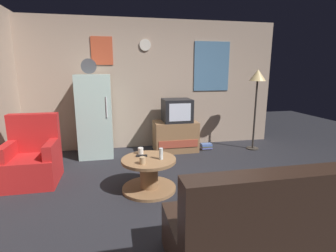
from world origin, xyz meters
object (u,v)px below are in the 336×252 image
remote_control (142,156)px  crt_tv (177,110)px  mug_ceramic_white (141,151)px  standing_lamp (257,81)px  tv_stand (175,136)px  couch (276,231)px  book_stack (206,147)px  armchair (33,159)px  mug_ceramic_tan (143,160)px  fridge (95,116)px  coffee_table (149,174)px  wine_glass (161,154)px

remote_control → crt_tv: bearing=67.3°
mug_ceramic_white → remote_control: (0.00, -0.11, -0.03)m
standing_lamp → crt_tv: bearing=172.1°
tv_stand → remote_control: size_ratio=5.60×
crt_tv → couch: crt_tv is taller
book_stack → standing_lamp: bearing=-8.3°
remote_control → armchair: size_ratio=0.16×
mug_ceramic_tan → armchair: armchair is taller
fridge → coffee_table: fridge is taller
wine_glass → book_stack: (1.21, 1.59, -0.45)m
tv_stand → mug_ceramic_tan: tv_stand is taller
armchair → wine_glass: bearing=-20.4°
coffee_table → couch: (0.82, -1.56, 0.09)m
couch → book_stack: bearing=80.1°
fridge → remote_control: (0.69, -1.52, -0.30)m
standing_lamp → wine_glass: 2.73m
standing_lamp → couch: standing_lamp is taller
armchair → couch: bearing=-41.9°
couch → wine_glass: bearing=113.9°
tv_stand → armchair: armchair is taller
book_stack → coffee_table: bearing=-131.7°
wine_glass → mug_ceramic_tan: (-0.25, -0.12, -0.03)m
armchair → book_stack: (2.95, 0.94, -0.28)m
mug_ceramic_tan → book_stack: bearing=49.4°
wine_glass → armchair: size_ratio=0.16×
fridge → wine_glass: bearing=-61.1°
crt_tv → standing_lamp: bearing=-7.9°
coffee_table → remote_control: size_ratio=4.80×
wine_glass → mug_ceramic_white: 0.36m
crt_tv → couch: 3.21m
couch → mug_ceramic_white: bearing=117.1°
couch → book_stack: size_ratio=7.79×
book_stack → crt_tv: bearing=172.8°
tv_stand → mug_ceramic_white: 1.63m
tv_stand → wine_glass: (-0.58, -1.66, 0.22)m
wine_glass → couch: 1.66m
standing_lamp → wine_glass: bearing=-146.1°
tv_stand → wine_glass: tv_stand is taller
crt_tv → armchair: crt_tv is taller
fridge → book_stack: bearing=-2.5°
mug_ceramic_tan → remote_control: 0.29m
armchair → mug_ceramic_tan: bearing=-27.5°
mug_ceramic_white → mug_ceramic_tan: 0.39m
mug_ceramic_white → book_stack: mug_ceramic_white is taller
standing_lamp → fridge: bearing=175.7°
fridge → couch: bearing=-63.4°
armchair → couch: 3.23m
mug_ceramic_tan → remote_control: bearing=86.4°
coffee_table → armchair: 1.69m
fridge → mug_ceramic_tan: bearing=-69.6°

